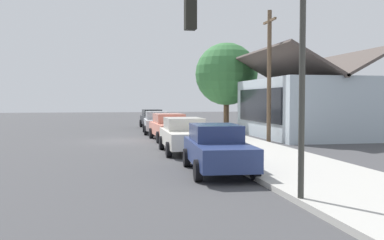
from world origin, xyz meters
The scene contains 12 objects.
ground_plane centered at (0.00, 0.00, 0.00)m, with size 120.00×120.00×0.00m, color #424244.
sidewalk_curb centered at (0.00, 5.60, 0.08)m, with size 60.00×4.20×0.16m, color #B2AFA8.
car_charcoal centered at (-11.61, 2.88, 0.81)m, with size 4.38×2.07×1.59m.
car_silver centered at (-5.40, 2.64, 0.81)m, with size 4.43×2.16×1.59m.
car_coral centered at (0.05, 2.80, 0.82)m, with size 4.91×2.25×1.59m.
car_ivory centered at (6.21, 2.66, 0.82)m, with size 4.77×2.14×1.59m.
car_navy centered at (11.81, 2.80, 0.81)m, with size 4.78×2.17×1.59m.
storefront_building centered at (-0.76, 11.98, 2.03)m, with size 10.24×6.82×5.64m.
shade_tree centered at (-7.89, 8.49, 4.49)m, with size 5.01×5.01×7.01m.
traffic_light_main centered at (16.55, 2.54, 3.49)m, with size 0.37×2.79×5.20m.
utility_pole_wooden centered at (2.38, 8.20, 3.93)m, with size 1.80×0.24×7.50m.
fire_hydrant_red centered at (5.74, 4.20, 0.50)m, with size 0.22×0.22×0.71m.
Camera 1 is at (25.84, -0.72, 2.43)m, focal length 40.48 mm.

